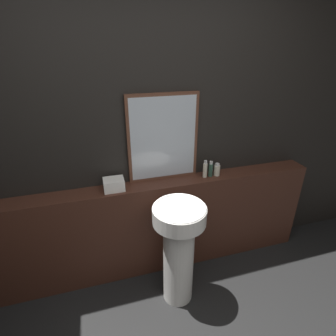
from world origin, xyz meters
name	(u,v)px	position (x,y,z in m)	size (l,w,h in m)	color
wall_back	(151,140)	(0.00, 1.68, 1.25)	(8.00, 0.06, 2.50)	black
vanity_counter	(156,227)	(0.00, 1.55, 0.45)	(2.93, 0.20, 0.90)	#422319
pedestal_sink	(179,246)	(0.08, 1.15, 0.54)	(0.40, 0.40, 0.91)	white
mirror	(163,138)	(0.10, 1.63, 1.27)	(0.60, 0.03, 0.73)	#563323
towel_stack	(114,184)	(-0.34, 1.55, 0.95)	(0.16, 0.13, 0.09)	white
shampoo_bottle	(205,169)	(0.45, 1.55, 0.98)	(0.04, 0.04, 0.16)	beige
conditioner_bottle	(211,169)	(0.51, 1.55, 0.97)	(0.04, 0.04, 0.14)	#2D4C3D
lotion_bottle	(217,170)	(0.57, 1.55, 0.96)	(0.05, 0.05, 0.12)	beige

